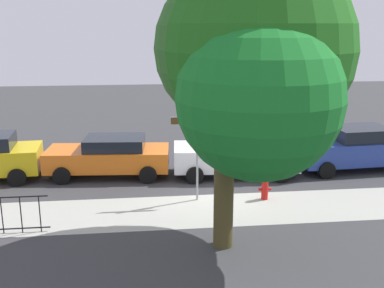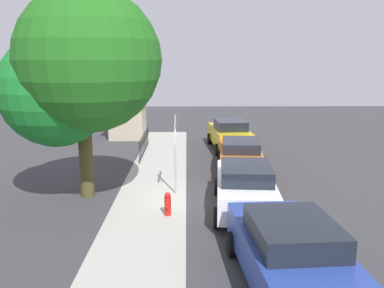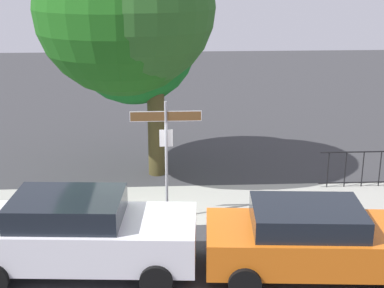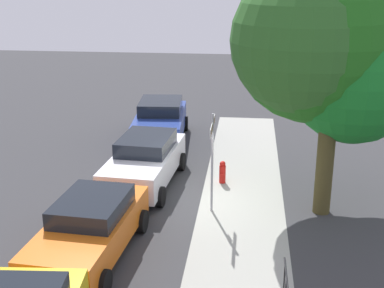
# 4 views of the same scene
# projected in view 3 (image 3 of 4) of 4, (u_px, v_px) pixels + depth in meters

# --- Properties ---
(ground_plane) EXTENTS (60.00, 60.00, 0.00)m
(ground_plane) POSITION_uv_depth(u_px,v_px,m) (145.00, 226.00, 13.67)
(ground_plane) COLOR #38383A
(sidewalk_strip) EXTENTS (24.00, 2.60, 0.00)m
(sidewalk_strip) POSITION_uv_depth(u_px,v_px,m) (221.00, 203.00, 15.01)
(sidewalk_strip) COLOR #A6A69C
(sidewalk_strip) RESTS_ON ground_plane
(street_sign) EXTENTS (1.71, 0.07, 3.03)m
(street_sign) POSITION_uv_depth(u_px,v_px,m) (166.00, 138.00, 13.44)
(street_sign) COLOR #9EA0A5
(street_sign) RESTS_ON ground_plane
(shade_tree) EXTENTS (4.95, 5.53, 7.41)m
(shade_tree) POSITION_uv_depth(u_px,v_px,m) (129.00, 16.00, 15.46)
(shade_tree) COLOR #474020
(shade_tree) RESTS_ON ground_plane
(car_white) EXTENTS (4.76, 2.34, 1.64)m
(car_white) POSITION_uv_depth(u_px,v_px,m) (80.00, 233.00, 11.47)
(car_white) COLOR white
(car_white) RESTS_ON ground_plane
(car_orange) EXTENTS (4.69, 2.32, 1.52)m
(car_orange) POSITION_uv_depth(u_px,v_px,m) (317.00, 239.00, 11.30)
(car_orange) COLOR orange
(car_orange) RESTS_ON ground_plane
(fire_hydrant) EXTENTS (0.42, 0.22, 0.78)m
(fire_hydrant) POSITION_uv_depth(u_px,v_px,m) (79.00, 204.00, 14.04)
(fire_hydrant) COLOR red
(fire_hydrant) RESTS_ON ground_plane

